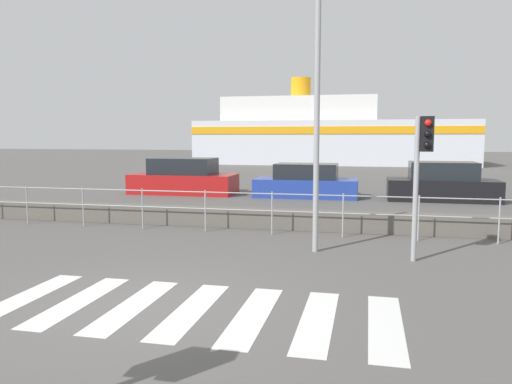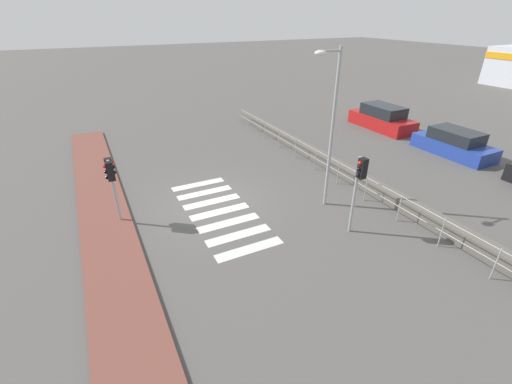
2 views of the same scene
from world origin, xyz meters
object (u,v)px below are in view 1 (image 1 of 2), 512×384
at_px(parked_car_blue, 306,183).
at_px(parked_car_black, 442,184).
at_px(parked_car_red, 183,179).
at_px(ferry_boat, 326,136).
at_px(traffic_light_far, 423,156).
at_px(streetlamp, 316,75).

height_order(parked_car_blue, parked_car_black, parked_car_black).
bearing_deg(parked_car_red, ferry_boat, 81.10).
bearing_deg(ferry_boat, parked_car_blue, -86.95).
xyz_separation_m(traffic_light_far, streetlamp, (-2.11, 0.23, 1.62)).
relative_size(parked_car_red, parked_car_blue, 1.09).
xyz_separation_m(ferry_boat, parked_car_blue, (1.36, -25.46, -1.96)).
bearing_deg(parked_car_blue, streetlamp, -82.05).
distance_m(streetlamp, parked_car_blue, 10.48).
xyz_separation_m(traffic_light_far, parked_car_red, (-8.83, 10.13, -1.44)).
xyz_separation_m(traffic_light_far, parked_car_black, (1.79, 10.13, -1.47)).
xyz_separation_m(streetlamp, parked_car_red, (-6.73, 9.91, -3.06)).
relative_size(traffic_light_far, parked_car_black, 0.70).
bearing_deg(streetlamp, traffic_light_far, -6.10).
bearing_deg(parked_car_red, traffic_light_far, -48.92).
height_order(traffic_light_far, ferry_boat, ferry_boat).
relative_size(streetlamp, parked_car_red, 1.32).
bearing_deg(traffic_light_far, ferry_boat, 97.75).
distance_m(traffic_light_far, streetlamp, 2.66).
height_order(streetlamp, parked_car_blue, streetlamp).
bearing_deg(streetlamp, parked_car_black, 68.52).
bearing_deg(streetlamp, parked_car_red, 124.18).
xyz_separation_m(ferry_boat, parked_car_red, (-3.99, -25.46, -1.88)).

